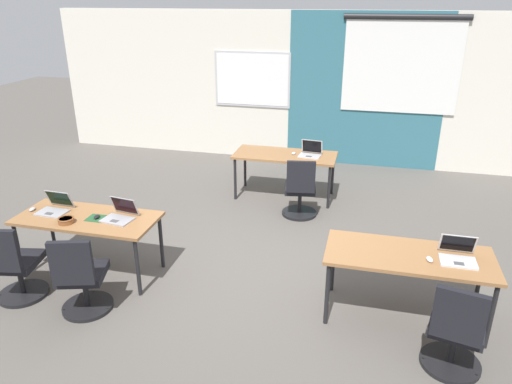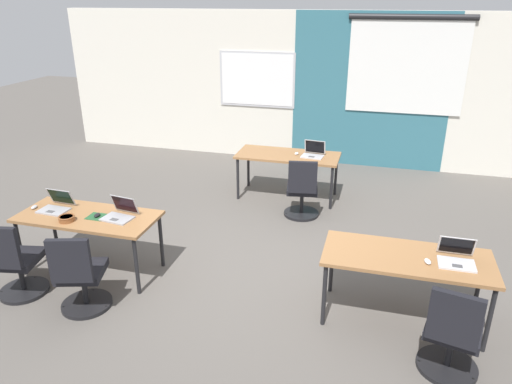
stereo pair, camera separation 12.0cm
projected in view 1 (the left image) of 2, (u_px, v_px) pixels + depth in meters
name	position (u px, v px, depth m)	size (l,w,h in m)	color
ground_plane	(250.00, 264.00, 5.80)	(24.00, 24.00, 0.00)	#56514C
back_wall_assembly	(307.00, 88.00, 9.01)	(10.00, 0.27, 2.80)	silver
desk_near_left	(88.00, 222.00, 5.40)	(1.60, 0.70, 0.72)	olive
desk_near_right	(409.00, 260.00, 4.62)	(1.60, 0.70, 0.72)	olive
desk_far_center	(285.00, 158.00, 7.52)	(1.60, 0.70, 0.72)	olive
laptop_near_right_end	(458.00, 255.00, 4.48)	(0.33, 0.31, 0.22)	silver
mouse_near_right_end	(430.00, 259.00, 4.47)	(0.08, 0.11, 0.03)	silver
chair_near_right_end	(455.00, 335.00, 4.02)	(0.53, 0.58, 0.92)	black
laptop_near_left_end	(55.00, 208.00, 5.49)	(0.34, 0.33, 0.22)	#9E9EA3
mouse_near_left_end	(32.00, 209.00, 5.52)	(0.07, 0.11, 0.03)	#B2B2B7
chair_near_left_end	(14.00, 269.00, 5.00)	(0.52, 0.57, 0.92)	black
laptop_near_left_inner	(120.00, 215.00, 5.31)	(0.37, 0.35, 0.23)	#9E9EA3
mousepad_near_left_inner	(97.00, 218.00, 5.33)	(0.22, 0.19, 0.00)	#23512D
mouse_near_left_inner	(97.00, 217.00, 5.33)	(0.07, 0.11, 0.03)	black
chair_near_left_inner	(81.00, 281.00, 4.78)	(0.55, 0.60, 0.92)	black
laptop_far_right	(310.00, 153.00, 7.40)	(0.36, 0.31, 0.23)	#B7B7BC
mouse_far_right	(294.00, 153.00, 7.48)	(0.07, 0.11, 0.03)	silver
chair_far_right	(300.00, 193.00, 6.92)	(0.52, 0.57, 0.92)	black
snack_bowl	(66.00, 220.00, 5.21)	(0.18, 0.18, 0.06)	brown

